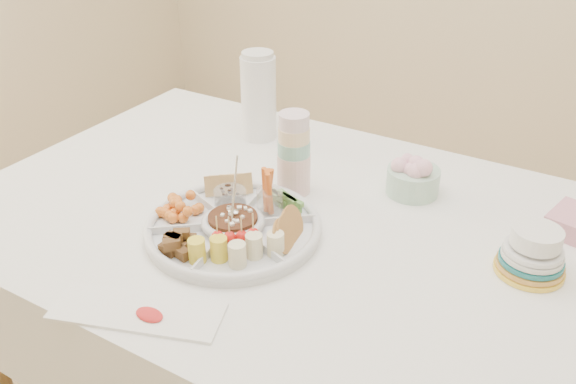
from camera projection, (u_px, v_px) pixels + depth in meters
The scene contains 14 objects.
dining_table at pixel (288, 337), 1.60m from camera, with size 1.52×1.02×0.76m, color white.
party_tray at pixel (233, 225), 1.33m from camera, with size 0.38×0.38×0.04m, color white.
bean_dip at pixel (233, 222), 1.33m from camera, with size 0.11×0.11×0.04m, color #532F21.
tortillas at pixel (288, 229), 1.28m from camera, with size 0.09×0.09×0.05m, color #BD903D, non-canonical shape.
carrot_cucumber at pixel (280, 190), 1.38m from camera, with size 0.12×0.12×0.11m, color orange, non-canonical shape.
pita_raisins at pixel (229, 187), 1.43m from camera, with size 0.10×0.10×0.06m, color #E4B874, non-canonical shape.
cherries at pixel (181, 208), 1.36m from camera, with size 0.11×0.11×0.04m, color orange, non-canonical shape.
granola_chunks at pixel (180, 241), 1.25m from camera, with size 0.09×0.09×0.04m, color brown, non-canonical shape.
banana_tomato at pixel (237, 245), 1.20m from camera, with size 0.12×0.12×0.09m, color #F1F076, non-canonical shape.
cup_stack at pixel (294, 150), 1.45m from camera, with size 0.08×0.08×0.22m, color silver.
thermos at pixel (259, 95), 1.71m from camera, with size 0.10×0.10×0.26m, color white.
flower_bowl at pixel (413, 175), 1.47m from camera, with size 0.13×0.13×0.10m, color #8EB09E.
plate_stack at pixel (533, 254), 1.20m from camera, with size 0.14×0.14×0.09m, color yellow.
placemat at pixel (137, 311), 1.12m from camera, with size 0.32×0.11×0.01m, color white.
Camera 1 is at (0.61, -1.02, 1.51)m, focal length 38.00 mm.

